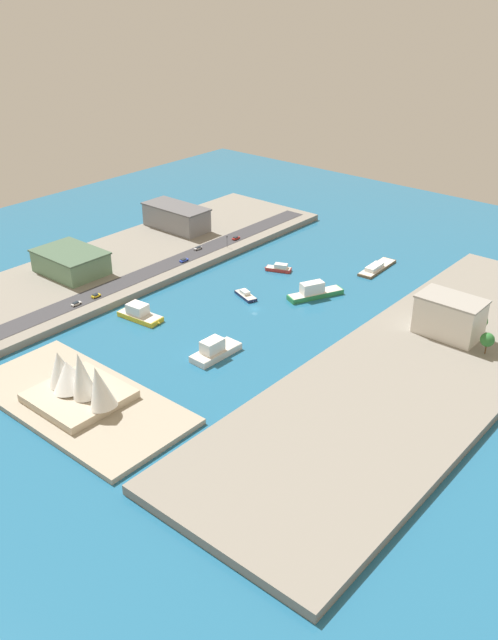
{
  "coord_description": "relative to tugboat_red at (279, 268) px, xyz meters",
  "views": [
    {
      "loc": [
        -178.63,
        214.16,
        139.29
      ],
      "look_at": [
        -10.47,
        16.25,
        4.2
      ],
      "focal_mm": 38.21,
      "sensor_mm": 36.0,
      "label": 1
    }
  ],
  "objects": [
    {
      "name": "ground_plane",
      "position": [
        -18.63,
        41.82,
        -1.52
      ],
      "size": [
        440.0,
        440.0,
        0.0
      ],
      "primitive_type": "plane",
      "color": "#23668E"
    },
    {
      "name": "quay_west",
      "position": [
        -102.96,
        41.82,
        0.17
      ],
      "size": [
        70.0,
        240.0,
        3.38
      ],
      "primitive_type": "cube",
      "color": "gray",
      "rests_on": "ground_plane"
    },
    {
      "name": "quay_east",
      "position": [
        65.71,
        41.82,
        0.17
      ],
      "size": [
        70.0,
        240.0,
        3.38
      ],
      "primitive_type": "cube",
      "color": "gray",
      "rests_on": "ground_plane"
    },
    {
      "name": "peninsula_point",
      "position": [
        -20.0,
        140.89,
        -0.52
      ],
      "size": [
        85.19,
        41.17,
        2.0
      ],
      "primitive_type": "cube",
      "color": "#A89E89",
      "rests_on": "ground_plane"
    },
    {
      "name": "road_strip",
      "position": [
        43.91,
        41.82,
        1.93
      ],
      "size": [
        12.04,
        228.0,
        0.15
      ],
      "primitive_type": "cube",
      "color": "#38383D",
      "rests_on": "quay_east"
    },
    {
      "name": "tugboat_red",
      "position": [
        0.0,
        0.0,
        0.0
      ],
      "size": [
        14.28,
        9.15,
        3.95
      ],
      "color": "red",
      "rests_on": "ground_plane"
    },
    {
      "name": "patrol_launch_navy",
      "position": [
        -7.32,
        34.91,
        -0.47
      ],
      "size": [
        14.73,
        9.23,
        3.1
      ],
      "color": "#1E284C",
      "rests_on": "ground_plane"
    },
    {
      "name": "barge_flat_brown",
      "position": [
        -37.45,
        -33.94,
        -0.37
      ],
      "size": [
        9.06,
        29.64,
        3.3
      ],
      "color": "brown",
      "rests_on": "ground_plane"
    },
    {
      "name": "ferry_green_doubledeck",
      "position": [
        -32.07,
        13.72,
        1.22
      ],
      "size": [
        17.5,
        28.43,
        7.7
      ],
      "color": "#2D8C4C",
      "rests_on": "ground_plane"
    },
    {
      "name": "ferry_yellow_fast",
      "position": [
        14.27,
        82.31,
        0.95
      ],
      "size": [
        22.6,
        10.24,
        6.81
      ],
      "color": "yellow",
      "rests_on": "ground_plane"
    },
    {
      "name": "ferry_white_commuter",
      "position": [
        -33.83,
        84.68,
        1.21
      ],
      "size": [
        9.2,
        24.14,
        7.98
      ],
      "color": "silver",
      "rests_on": "ground_plane"
    },
    {
      "name": "hotel_broad_white",
      "position": [
        -99.28,
        13.39,
        10.3
      ],
      "size": [
        26.71,
        16.25,
        16.82
      ],
      "color": "silver",
      "rests_on": "quay_west"
    },
    {
      "name": "terminal_long_green",
      "position": [
        73.0,
        74.71,
        7.55
      ],
      "size": [
        34.78,
        25.06,
        11.32
      ],
      "color": "slate",
      "rests_on": "quay_east"
    },
    {
      "name": "warehouse_low_gray",
      "position": [
        79.57,
        -4.63,
        8.66
      ],
      "size": [
        40.21,
        18.49,
        13.54
      ],
      "color": "gray",
      "rests_on": "quay_east"
    },
    {
      "name": "pickup_red",
      "position": [
        40.87,
        -12.92,
        2.8
      ],
      "size": [
        2.04,
        4.96,
        1.63
      ],
      "color": "black",
      "rests_on": "road_strip"
    },
    {
      "name": "hatchback_blue",
      "position": [
        40.13,
        28.76,
        2.77
      ],
      "size": [
        1.89,
        5.07,
        1.54
      ],
      "color": "black",
      "rests_on": "road_strip"
    },
    {
      "name": "sedan_silver",
      "position": [
        46.33,
        11.97,
        2.77
      ],
      "size": [
        1.89,
        4.97,
        1.53
      ],
      "color": "black",
      "rests_on": "road_strip"
    },
    {
      "name": "van_white",
      "position": [
        40.79,
        96.45,
        2.73
      ],
      "size": [
        2.01,
        5.0,
        1.45
      ],
      "color": "black",
      "rests_on": "road_strip"
    },
    {
      "name": "taxi_yellow_cab",
      "position": [
        40.59,
        85.47,
        2.78
      ],
      "size": [
        2.04,
        4.38,
        1.58
      ],
      "color": "black",
      "rests_on": "road_strip"
    },
    {
      "name": "traffic_light_waterfront",
      "position": [
        36.77,
        -1.03,
        6.2
      ],
      "size": [
        0.36,
        0.36,
        6.5
      ],
      "color": "black",
      "rests_on": "quay_east"
    },
    {
      "name": "opera_landmark",
      "position": [
        -19.92,
        140.89,
        7.64
      ],
      "size": [
        34.62,
        29.9,
        20.31
      ],
      "color": "#BCAD93",
      "rests_on": "peninsula_point"
    },
    {
      "name": "park_tree_cluster",
      "position": [
        -111.08,
        10.41,
        7.61
      ],
      "size": [
        17.48,
        20.83,
        9.12
      ],
      "color": "brown",
      "rests_on": "quay_west"
    }
  ]
}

